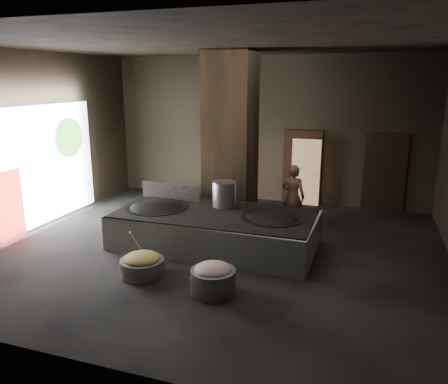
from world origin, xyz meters
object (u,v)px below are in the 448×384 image
(stock_pot, at_px, (224,194))
(veg_basin, at_px, (142,267))
(hearth_platform, at_px, (215,230))
(meat_basin, at_px, (213,281))
(wok_right, at_px, (273,221))
(cook, at_px, (293,197))
(wok_left, at_px, (157,210))

(stock_pot, distance_m, veg_basin, 2.78)
(hearth_platform, bearing_deg, meat_basin, -69.50)
(hearth_platform, distance_m, meat_basin, 2.29)
(stock_pot, bearing_deg, wok_right, -21.04)
(stock_pot, xyz_separation_m, cook, (1.43, 1.35, -0.29))
(hearth_platform, bearing_deg, veg_basin, -112.89)
(meat_basin, bearing_deg, wok_right, 74.97)
(cook, xyz_separation_m, veg_basin, (-2.33, -3.79, -0.68))
(hearth_platform, bearing_deg, stock_pot, 86.00)
(meat_basin, bearing_deg, stock_pot, 104.61)
(wok_left, bearing_deg, wok_right, 2.05)
(wok_right, bearing_deg, veg_basin, -138.47)
(wok_right, relative_size, cook, 0.80)
(hearth_platform, bearing_deg, wok_right, 3.32)
(cook, relative_size, meat_basin, 2.04)
(stock_pot, xyz_separation_m, meat_basin, (0.71, -2.71, -0.90))
(wok_left, height_order, meat_basin, wok_left)
(hearth_platform, relative_size, meat_basin, 5.58)
(cook, bearing_deg, wok_right, 93.74)
(meat_basin, bearing_deg, wok_left, 136.29)
(cook, height_order, meat_basin, cook)
(wok_right, xyz_separation_m, veg_basin, (-2.20, -1.95, -0.59))
(meat_basin, bearing_deg, veg_basin, 170.69)
(wok_right, xyz_separation_m, meat_basin, (-0.59, -2.21, -0.52))
(hearth_platform, relative_size, wok_left, 3.17)
(hearth_platform, distance_m, stock_pot, 0.91)
(stock_pot, relative_size, cook, 0.36)
(wok_left, bearing_deg, meat_basin, -43.71)
(stock_pot, bearing_deg, hearth_platform, -95.19)
(stock_pot, bearing_deg, cook, 43.34)
(wok_left, height_order, cook, cook)
(stock_pot, height_order, veg_basin, stock_pot)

